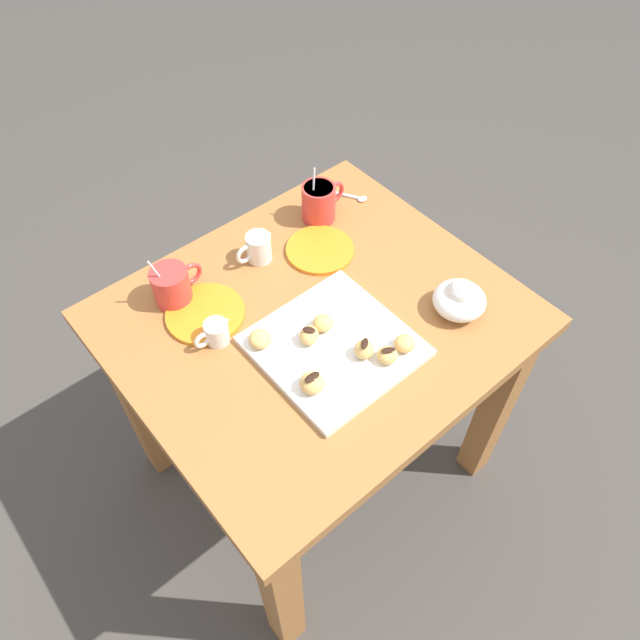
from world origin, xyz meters
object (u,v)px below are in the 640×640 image
beignet_5 (364,350)px  beignet_0 (312,383)px  cream_pitcher_white (258,247)px  saucer_orange_left (320,250)px  beignet_3 (387,355)px  beignet_6 (309,335)px  chocolate_sauce_pitcher (216,332)px  pastry_plate_square (334,346)px  saucer_orange_right (205,314)px  beignet_1 (260,339)px  beignet_2 (323,323)px  dining_table (316,355)px  ice_cream_bowl (460,299)px  coffee_mug_red_right (319,201)px  coffee_mug_red_left (172,285)px  beignet_4 (405,343)px

beignet_5 → beignet_0: bearing=177.0°
cream_pitcher_white → saucer_orange_left: (0.13, -0.08, -0.03)m
beignet_3 → beignet_6: bearing=122.2°
chocolate_sauce_pitcher → beignet_6: (0.15, -0.14, 0.00)m
pastry_plate_square → saucer_orange_right: (-0.16, 0.26, -0.00)m
beignet_0 → saucer_orange_right: bearing=99.7°
beignet_3 → beignet_5: 0.05m
beignet_1 → beignet_6: (0.08, -0.06, 0.00)m
cream_pitcher_white → beignet_2: cream_pitcher_white is taller
chocolate_sauce_pitcher → beignet_2: 0.23m
pastry_plate_square → dining_table: bearing=73.7°
ice_cream_bowl → beignet_1: size_ratio=2.38×
ice_cream_bowl → beignet_5: ice_cream_bowl is taller
coffee_mug_red_right → chocolate_sauce_pitcher: bearing=-159.2°
chocolate_sauce_pitcher → coffee_mug_red_left: bearing=92.3°
pastry_plate_square → ice_cream_bowl: (0.28, -0.10, 0.03)m
dining_table → beignet_3: beignet_3 is taller
ice_cream_bowl → beignet_3: bearing=-179.0°
coffee_mug_red_left → chocolate_sauce_pitcher: 0.16m
coffee_mug_red_left → ice_cream_bowl: 0.64m
beignet_1 → cream_pitcher_white: bearing=54.2°
beignet_1 → saucer_orange_right: bearing=104.9°
coffee_mug_red_right → beignet_2: 0.38m
pastry_plate_square → saucer_orange_right: pastry_plate_square is taller
dining_table → beignet_5: 0.24m
beignet_0 → coffee_mug_red_right: bearing=48.2°
saucer_orange_right → beignet_1: beignet_1 is taller
beignet_3 → beignet_2: bearing=107.1°
beignet_0 → beignet_6: beignet_0 is taller
coffee_mug_red_left → beignet_6: size_ratio=2.93×
dining_table → saucer_orange_right: 0.29m
coffee_mug_red_left → beignet_6: coffee_mug_red_left is taller
beignet_1 → pastry_plate_square: bearing=-40.9°
beignet_6 → coffee_mug_red_right: bearing=46.7°
coffee_mug_red_right → beignet_6: size_ratio=3.19×
beignet_3 → beignet_4: (0.05, -0.00, 0.00)m
pastry_plate_square → ice_cream_bowl: ice_cream_bowl is taller
chocolate_sauce_pitcher → saucer_orange_left: (0.35, 0.07, -0.03)m
chocolate_sauce_pitcher → beignet_2: bearing=-34.6°
chocolate_sauce_pitcher → beignet_3: size_ratio=2.14×
dining_table → beignet_0: (-0.14, -0.15, 0.19)m
coffee_mug_red_left → saucer_orange_left: coffee_mug_red_left is taller
coffee_mug_red_right → beignet_3: bearing=-113.3°
dining_table → coffee_mug_red_left: (-0.21, 0.25, 0.20)m
dining_table → beignet_4: 0.28m
beignet_5 → beignet_2: bearing=99.0°
chocolate_sauce_pitcher → beignet_0: bearing=-72.8°
pastry_plate_square → beignet_0: bearing=-152.9°
beignet_2 → beignet_4: bearing=-58.0°
saucer_orange_left → beignet_1: size_ratio=3.35×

